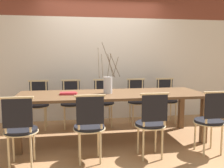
% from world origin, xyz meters
% --- Properties ---
extents(ground_plane, '(16.00, 16.00, 0.00)m').
position_xyz_m(ground_plane, '(0.00, 0.00, 0.00)').
color(ground_plane, '#9E7047').
extents(wall_rear, '(12.00, 0.06, 3.20)m').
position_xyz_m(wall_rear, '(0.00, 1.35, 1.60)').
color(wall_rear, beige).
rests_on(wall_rear, ground_plane).
extents(dining_table, '(2.99, 1.02, 0.76)m').
position_xyz_m(dining_table, '(0.00, 0.00, 0.68)').
color(dining_table, brown).
rests_on(dining_table, ground_plane).
extents(chair_near_leftend, '(0.42, 0.42, 0.90)m').
position_xyz_m(chair_near_leftend, '(-1.27, -0.82, 0.50)').
color(chair_near_leftend, black).
rests_on(chair_near_leftend, ground_plane).
extents(chair_near_left, '(0.42, 0.42, 0.90)m').
position_xyz_m(chair_near_left, '(-0.43, -0.82, 0.50)').
color(chair_near_left, black).
rests_on(chair_near_left, ground_plane).
extents(chair_near_center, '(0.42, 0.42, 0.90)m').
position_xyz_m(chair_near_center, '(0.39, -0.82, 0.50)').
color(chair_near_center, black).
rests_on(chair_near_center, ground_plane).
extents(chair_near_right, '(0.42, 0.42, 0.90)m').
position_xyz_m(chair_near_right, '(1.24, -0.82, 0.50)').
color(chair_near_right, black).
rests_on(chair_near_right, ground_plane).
extents(chair_far_leftend, '(0.42, 0.42, 0.90)m').
position_xyz_m(chair_far_leftend, '(-1.25, 0.82, 0.50)').
color(chair_far_leftend, black).
rests_on(chair_far_leftend, ground_plane).
extents(chair_far_left, '(0.42, 0.42, 0.90)m').
position_xyz_m(chair_far_left, '(-0.65, 0.82, 0.50)').
color(chair_far_left, black).
rests_on(chair_far_left, ground_plane).
extents(chair_far_center, '(0.42, 0.42, 0.90)m').
position_xyz_m(chair_far_center, '(-0.03, 0.82, 0.50)').
color(chair_far_center, black).
rests_on(chair_far_center, ground_plane).
extents(chair_far_right, '(0.42, 0.42, 0.90)m').
position_xyz_m(chair_far_right, '(0.65, 0.82, 0.50)').
color(chair_far_right, black).
rests_on(chair_far_right, ground_plane).
extents(chair_far_rightend, '(0.42, 0.42, 0.90)m').
position_xyz_m(chair_far_rightend, '(1.26, 0.82, 0.50)').
color(chair_far_rightend, black).
rests_on(chair_far_rightend, ground_plane).
extents(vase_centerpiece, '(0.36, 0.36, 0.81)m').
position_xyz_m(vase_centerpiece, '(-0.07, 0.00, 0.91)').
color(vase_centerpiece, silver).
rests_on(vase_centerpiece, dining_table).
extents(book_stack, '(0.28, 0.21, 0.03)m').
position_xyz_m(book_stack, '(-0.69, -0.00, 0.78)').
color(book_stack, maroon).
rests_on(book_stack, dining_table).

